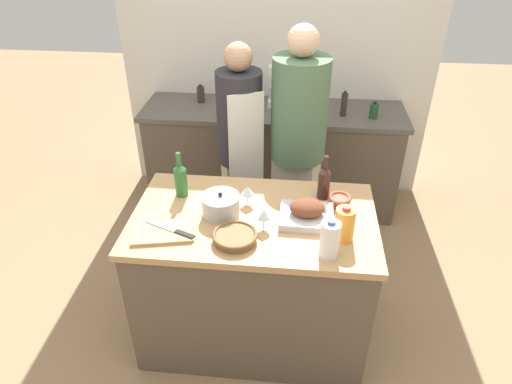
% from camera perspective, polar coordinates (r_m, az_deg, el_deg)
% --- Properties ---
extents(ground_plane, '(12.00, 12.00, 0.00)m').
position_cam_1_polar(ground_plane, '(3.10, -0.24, -16.57)').
color(ground_plane, '#9E7A56').
extents(kitchen_island, '(1.34, 0.80, 0.90)m').
position_cam_1_polar(kitchen_island, '(2.78, -0.26, -10.53)').
color(kitchen_island, brown).
rests_on(kitchen_island, ground_plane).
extents(back_counter, '(2.16, 0.60, 0.90)m').
position_cam_1_polar(back_counter, '(4.00, 2.04, 4.37)').
color(back_counter, brown).
rests_on(back_counter, ground_plane).
extents(back_wall, '(2.66, 0.10, 2.55)m').
position_cam_1_polar(back_wall, '(4.02, 2.65, 17.20)').
color(back_wall, silver).
rests_on(back_wall, ground_plane).
extents(roasting_pan, '(0.29, 0.25, 0.12)m').
position_cam_1_polar(roasting_pan, '(2.45, 6.34, -2.62)').
color(roasting_pan, '#BCBCC1').
rests_on(roasting_pan, kitchen_island).
extents(wicker_basket, '(0.23, 0.23, 0.05)m').
position_cam_1_polar(wicker_basket, '(2.31, -2.65, -5.59)').
color(wicker_basket, brown).
rests_on(wicker_basket, kitchen_island).
extents(cutting_board, '(0.34, 0.25, 0.02)m').
position_cam_1_polar(cutting_board, '(2.41, -11.60, -4.93)').
color(cutting_board, tan).
rests_on(cutting_board, kitchen_island).
extents(stock_pot, '(0.21, 0.21, 0.14)m').
position_cam_1_polar(stock_pot, '(2.48, -4.41, -1.60)').
color(stock_pot, '#B7B7BC').
rests_on(stock_pot, kitchen_island).
extents(mixing_bowl, '(0.13, 0.13, 0.06)m').
position_cam_1_polar(mixing_bowl, '(2.61, 10.41, -0.99)').
color(mixing_bowl, '#A84C38').
rests_on(mixing_bowl, kitchen_island).
extents(juice_jug, '(0.10, 0.10, 0.20)m').
position_cam_1_polar(juice_jug, '(2.32, 11.01, -3.96)').
color(juice_jug, orange).
rests_on(juice_jug, kitchen_island).
extents(milk_jug, '(0.10, 0.10, 0.21)m').
position_cam_1_polar(milk_jug, '(2.21, 9.20, -5.84)').
color(milk_jug, white).
rests_on(milk_jug, kitchen_island).
extents(wine_bottle_green, '(0.07, 0.07, 0.27)m').
position_cam_1_polar(wine_bottle_green, '(2.62, 8.51, 1.30)').
color(wine_bottle_green, '#381E19').
rests_on(wine_bottle_green, kitchen_island).
extents(wine_bottle_dark, '(0.07, 0.07, 0.28)m').
position_cam_1_polar(wine_bottle_dark, '(2.64, -9.41, 1.64)').
color(wine_bottle_dark, '#28662D').
rests_on(wine_bottle_dark, kitchen_island).
extents(wine_glass_left, '(0.07, 0.07, 0.12)m').
position_cam_1_polar(wine_glass_left, '(2.35, 1.00, -2.83)').
color(wine_glass_left, silver).
rests_on(wine_glass_left, kitchen_island).
extents(wine_glass_right, '(0.07, 0.07, 0.11)m').
position_cam_1_polar(wine_glass_right, '(2.54, -1.08, 0.11)').
color(wine_glass_right, silver).
rests_on(wine_glass_right, kitchen_island).
extents(knife_chef, '(0.29, 0.15, 0.01)m').
position_cam_1_polar(knife_chef, '(2.40, -10.46, -4.61)').
color(knife_chef, '#B7B7BC').
rests_on(knife_chef, cutting_board).
extents(stand_mixer, '(0.18, 0.14, 0.34)m').
position_cam_1_polar(stand_mixer, '(3.83, 2.96, 12.67)').
color(stand_mixer, silver).
rests_on(stand_mixer, back_counter).
extents(condiment_bottle_tall, '(0.07, 0.07, 0.14)m').
position_cam_1_polar(condiment_bottle_tall, '(3.74, 14.51, 9.80)').
color(condiment_bottle_tall, '#234C28').
rests_on(condiment_bottle_tall, back_counter).
extents(condiment_bottle_short, '(0.06, 0.06, 0.15)m').
position_cam_1_polar(condiment_bottle_short, '(3.96, -6.91, 12.04)').
color(condiment_bottle_short, '#332D28').
rests_on(condiment_bottle_short, back_counter).
extents(condiment_bottle_extra, '(0.05, 0.05, 0.20)m').
position_cam_1_polar(condiment_bottle_extra, '(3.72, 10.94, 10.70)').
color(condiment_bottle_extra, '#332D28').
rests_on(condiment_bottle_extra, back_counter).
extents(person_cook_aproned, '(0.33, 0.35, 1.60)m').
position_cam_1_polar(person_cook_aproned, '(3.23, -1.98, 5.92)').
color(person_cook_aproned, beige).
rests_on(person_cook_aproned, ground_plane).
extents(person_cook_guest, '(0.38, 0.38, 1.73)m').
position_cam_1_polar(person_cook_guest, '(3.16, 5.25, 6.39)').
color(person_cook_guest, beige).
rests_on(person_cook_guest, ground_plane).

